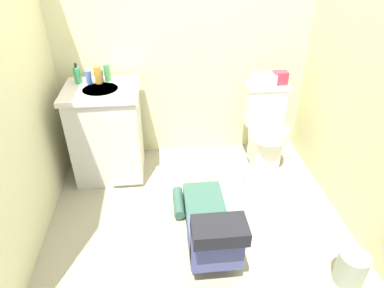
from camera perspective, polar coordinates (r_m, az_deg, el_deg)
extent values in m
cube|color=tan|center=(2.69, 0.64, -12.24)|extent=(2.72, 2.93, 0.04)
cube|color=beige|center=(2.99, -1.46, 19.49)|extent=(2.38, 0.08, 2.40)
cube|color=beige|center=(2.43, 29.59, 12.39)|extent=(0.08, 1.93, 2.40)
cube|color=silver|center=(3.16, 12.13, -0.46)|extent=(0.22, 0.30, 0.38)
cylinder|color=silver|center=(3.01, 12.85, 1.96)|extent=(0.35, 0.35, 0.08)
cube|color=silver|center=(3.10, 12.22, 6.45)|extent=(0.34, 0.17, 0.34)
cube|color=silver|center=(3.02, 12.62, 9.60)|extent=(0.36, 0.19, 0.03)
cube|color=silver|center=(2.98, -14.10, 1.58)|extent=(0.56, 0.48, 0.78)
cube|color=silver|center=(2.80, -15.21, 8.81)|extent=(0.60, 0.52, 0.04)
cylinder|color=silver|center=(2.78, -15.25, 8.55)|extent=(0.28, 0.28, 0.05)
cube|color=silver|center=(2.75, -11.54, -1.30)|extent=(0.26, 0.03, 0.66)
cylinder|color=silver|center=(2.90, -15.06, 11.18)|extent=(0.02, 0.02, 0.10)
cube|color=#33594C|center=(2.57, 2.24, -11.57)|extent=(0.29, 0.52, 0.17)
sphere|color=tan|center=(2.81, 1.34, -6.77)|extent=(0.19, 0.19, 0.19)
cube|color=#484F83|center=(2.25, 3.55, -16.15)|extent=(0.31, 0.28, 0.20)
cube|color=#484F83|center=(2.07, 4.28, -16.82)|extent=(0.31, 0.12, 0.32)
cube|color=black|center=(1.91, 4.73, -14.41)|extent=(0.31, 0.19, 0.09)
cylinder|color=#33594C|center=(2.69, -2.31, -9.88)|extent=(0.08, 0.30, 0.08)
cube|color=silver|center=(2.98, 11.93, 10.75)|extent=(0.22, 0.11, 0.10)
cube|color=#B22D3F|center=(3.03, 14.70, 10.82)|extent=(0.12, 0.09, 0.11)
cylinder|color=#3BA062|center=(2.91, -18.90, 10.96)|extent=(0.06, 0.06, 0.13)
cylinder|color=black|center=(2.89, -19.19, 12.49)|extent=(0.02, 0.02, 0.04)
cylinder|color=#4769BD|center=(2.88, -17.17, 10.76)|extent=(0.05, 0.05, 0.11)
cylinder|color=gold|center=(2.86, -15.69, 11.24)|extent=(0.06, 0.06, 0.14)
cylinder|color=#469B51|center=(2.89, -14.19, 11.65)|extent=(0.05, 0.05, 0.14)
cylinder|color=gray|center=(2.41, 25.41, -18.47)|extent=(0.18, 0.18, 0.23)
cylinder|color=white|center=(2.92, 7.78, -5.25)|extent=(0.11, 0.11, 0.20)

